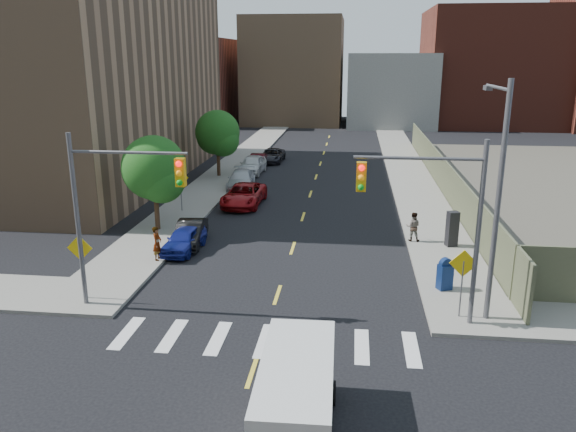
% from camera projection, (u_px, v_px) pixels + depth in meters
% --- Properties ---
extents(ground, '(160.00, 160.00, 0.00)m').
position_uv_depth(ground, '(240.00, 409.00, 16.06)').
color(ground, black).
rests_on(ground, ground).
extents(sidewalk_nw, '(3.50, 73.00, 0.15)m').
position_uv_depth(sidewalk_nw, '(246.00, 155.00, 56.52)').
color(sidewalk_nw, gray).
rests_on(sidewalk_nw, ground).
extents(sidewalk_ne, '(3.50, 73.00, 0.15)m').
position_uv_depth(sidewalk_ne, '(402.00, 158.00, 54.80)').
color(sidewalk_ne, gray).
rests_on(sidewalk_ne, ground).
extents(fence_north, '(0.12, 44.00, 2.50)m').
position_uv_depth(fence_north, '(442.00, 175.00, 41.38)').
color(fence_north, '#5F6144').
rests_on(fence_north, ground).
extents(building_nw, '(22.00, 30.00, 16.00)m').
position_uv_depth(building_nw, '(42.00, 78.00, 44.94)').
color(building_nw, '#8C6B4C').
rests_on(building_nw, ground).
extents(bg_bldg_west, '(14.00, 18.00, 12.00)m').
position_uv_depth(bg_bldg_west, '(187.00, 81.00, 83.68)').
color(bg_bldg_west, '#592319').
rests_on(bg_bldg_west, ground).
extents(bg_bldg_midwest, '(14.00, 16.00, 15.00)m').
position_uv_depth(bg_bldg_midwest, '(295.00, 71.00, 83.39)').
color(bg_bldg_midwest, '#8C6B4C').
rests_on(bg_bldg_midwest, ground).
extents(bg_bldg_center, '(12.00, 16.00, 10.00)m').
position_uv_depth(bg_bldg_center, '(390.00, 89.00, 80.62)').
color(bg_bldg_center, gray).
rests_on(bg_bldg_center, ground).
extents(bg_bldg_east, '(18.00, 18.00, 16.00)m').
position_uv_depth(bg_bldg_east, '(489.00, 68.00, 80.14)').
color(bg_bldg_east, '#592319').
rests_on(bg_bldg_east, ground).
extents(signal_nw, '(4.59, 0.30, 7.00)m').
position_uv_depth(signal_nw, '(113.00, 199.00, 21.20)').
color(signal_nw, '#59595E').
rests_on(signal_nw, ground).
extents(signal_ne, '(4.59, 0.30, 7.00)m').
position_uv_depth(signal_ne, '(436.00, 208.00, 19.87)').
color(signal_ne, '#59595E').
rests_on(signal_ne, ground).
extents(streetlight_ne, '(0.25, 3.70, 9.00)m').
position_uv_depth(streetlight_ne, '(497.00, 185.00, 20.29)').
color(streetlight_ne, '#59595E').
rests_on(streetlight_ne, ground).
extents(warn_sign_nw, '(1.06, 0.06, 2.83)m').
position_uv_depth(warn_sign_nw, '(80.00, 255.00, 22.58)').
color(warn_sign_nw, '#59595E').
rests_on(warn_sign_nw, ground).
extents(warn_sign_ne, '(1.06, 0.06, 2.83)m').
position_uv_depth(warn_sign_ne, '(463.00, 271.00, 20.91)').
color(warn_sign_ne, '#59595E').
rests_on(warn_sign_ne, ground).
extents(warn_sign_midwest, '(1.06, 0.06, 2.83)m').
position_uv_depth(warn_sign_midwest, '(181.00, 182.00, 35.47)').
color(warn_sign_midwest, '#59595E').
rests_on(warn_sign_midwest, ground).
extents(tree_west_near, '(3.66, 3.64, 5.52)m').
position_uv_depth(tree_west_near, '(154.00, 172.00, 31.31)').
color(tree_west_near, '#332114').
rests_on(tree_west_near, ground).
extents(tree_west_far, '(3.66, 3.64, 5.52)m').
position_uv_depth(tree_west_far, '(218.00, 135.00, 45.63)').
color(tree_west_far, '#332114').
rests_on(tree_west_far, ground).
extents(parked_car_blue, '(1.79, 3.78, 1.25)m').
position_uv_depth(parked_car_blue, '(184.00, 240.00, 28.81)').
color(parked_car_blue, navy).
rests_on(parked_car_blue, ground).
extents(parked_car_black, '(1.69, 3.97, 1.27)m').
position_uv_depth(parked_car_black, '(190.00, 233.00, 29.81)').
color(parked_car_black, black).
rests_on(parked_car_black, ground).
extents(parked_car_red, '(2.57, 5.24, 1.43)m').
position_uv_depth(parked_car_red, '(244.00, 195.00, 37.64)').
color(parked_car_red, maroon).
rests_on(parked_car_red, ground).
extents(parked_car_silver, '(2.26, 4.78, 1.35)m').
position_uv_depth(parked_car_silver, '(241.00, 180.00, 42.46)').
color(parked_car_silver, '#B2B6BB').
rests_on(parked_car_silver, ground).
extents(parked_car_white, '(2.09, 4.66, 1.55)m').
position_uv_depth(parked_car_white, '(252.00, 165.00, 47.75)').
color(parked_car_white, silver).
rests_on(parked_car_white, ground).
extents(parked_car_maroon, '(1.32, 3.70, 1.22)m').
position_uv_depth(parked_car_maroon, '(258.00, 161.00, 50.34)').
color(parked_car_maroon, '#380B0F').
rests_on(parked_car_maroon, ground).
extents(parked_car_grey, '(2.22, 4.55, 1.25)m').
position_uv_depth(parked_car_grey, '(272.00, 155.00, 52.98)').
color(parked_car_grey, black).
rests_on(parked_car_grey, ground).
extents(cargo_van, '(2.14, 4.92, 2.23)m').
position_uv_depth(cargo_van, '(297.00, 395.00, 14.70)').
color(cargo_van, silver).
rests_on(cargo_van, ground).
extents(mailbox, '(0.70, 0.63, 1.40)m').
position_uv_depth(mailbox, '(445.00, 274.00, 23.73)').
color(mailbox, '#0D2050').
rests_on(mailbox, sidewalk_ne).
extents(payphone, '(0.66, 0.59, 1.85)m').
position_uv_depth(payphone, '(452.00, 229.00, 29.09)').
color(payphone, black).
rests_on(payphone, sidewalk_ne).
extents(pedestrian_west, '(0.41, 0.62, 1.67)m').
position_uv_depth(pedestrian_west, '(157.00, 243.00, 27.13)').
color(pedestrian_west, gray).
rests_on(pedestrian_west, sidewalk_nw).
extents(pedestrian_east, '(0.83, 0.68, 1.58)m').
position_uv_depth(pedestrian_east, '(413.00, 227.00, 29.92)').
color(pedestrian_east, gray).
rests_on(pedestrian_east, sidewalk_ne).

